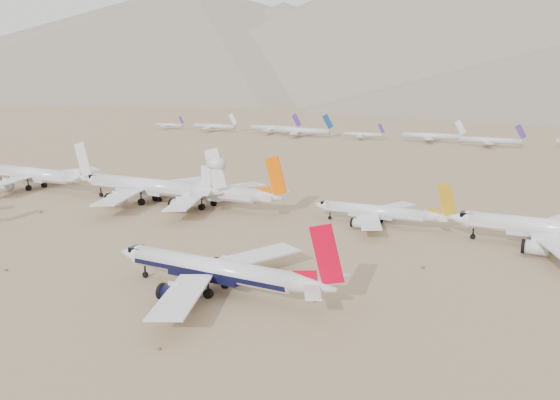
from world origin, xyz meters
name	(u,v)px	position (x,y,z in m)	size (l,w,h in m)	color
ground	(206,283)	(0.00, 0.00, 0.00)	(7000.00, 7000.00, 0.00)	#8D7152
main_airliner	(219,271)	(5.93, -3.56, 4.76)	(49.09, 47.94, 17.32)	silver
row2_navy_widebody	(559,230)	(64.80, 60.94, 5.17)	(52.07, 50.92, 18.52)	silver
row2_gold_tail	(380,212)	(17.54, 63.10, 4.02)	(40.37, 39.48, 14.37)	silver
row2_orange_tail	(209,192)	(-40.24, 58.38, 5.44)	(54.33, 53.15, 19.38)	silver
row2_white_trijet	(151,186)	(-62.34, 55.01, 6.14)	(59.86, 58.50, 21.21)	silver
row2_white_twin	(37,175)	(-120.27, 54.12, 5.69)	(56.61, 55.40, 20.23)	silver
distant_storage_row	(430,136)	(-23.29, 306.35, 4.50)	(517.29, 59.50, 16.31)	silver
desert_scrub	(68,318)	(-11.08, -26.49, 0.28)	(247.37, 121.67, 0.63)	brown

